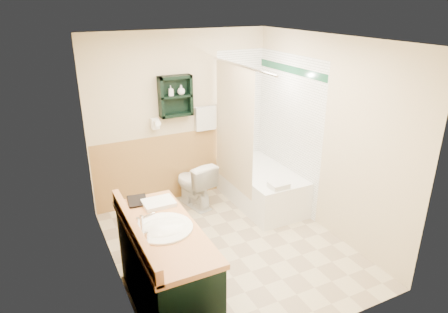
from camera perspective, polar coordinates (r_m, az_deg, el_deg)
floor at (r=4.90m, az=0.80°, el=-12.75°), size 3.00×3.00×0.00m
back_wall at (r=5.66m, az=-6.22°, el=5.45°), size 2.60×0.04×2.40m
left_wall at (r=3.95m, az=-16.41°, el=-2.65°), size 0.04×3.00×2.40m
right_wall at (r=5.04m, az=14.36°, el=2.86°), size 0.04×3.00×2.40m
ceiling at (r=4.05m, az=0.99°, el=16.74°), size 2.60×3.00×0.04m
wainscot_left at (r=4.28m, az=-14.95°, el=-11.15°), size 2.98×2.98×1.00m
wainscot_back at (r=5.86m, az=-5.82°, el=-1.23°), size 2.58×2.58×1.00m
mirror_frame at (r=3.34m, az=-14.30°, el=-1.33°), size 1.30×1.30×1.00m
mirror_glass at (r=3.34m, az=-14.21°, el=-1.32°), size 1.20×1.20×0.90m
tile_right at (r=5.62m, az=9.01°, el=3.60°), size 1.50×1.50×2.10m
tile_back at (r=6.07m, az=3.11°, el=5.20°), size 0.95×0.95×2.10m
tile_accent at (r=5.42m, az=9.46°, el=12.16°), size 1.50×1.50×0.10m
wall_shelf at (r=5.43m, az=-6.93°, el=8.55°), size 0.45×0.15×0.55m
hair_dryer at (r=5.45m, az=-9.83°, el=4.64°), size 0.10×0.24×0.18m
towel_bar at (r=5.68m, az=-2.70°, el=7.19°), size 0.40×0.06×0.40m
curtain_rod at (r=5.01m, az=2.44°, el=12.83°), size 0.03×1.60×0.03m
shower_curtain at (r=5.35m, az=1.39°, el=4.08°), size 1.05×1.05×1.70m
vanity at (r=3.84m, az=-8.27°, el=-15.85°), size 0.59×1.41×0.89m
bathtub at (r=5.80m, az=5.14°, el=-4.05°), size 0.77×1.50×0.52m
toilet at (r=5.65m, az=-4.28°, el=-3.93°), size 0.52×0.75×0.67m
counter_towel at (r=3.96m, az=-9.31°, el=-6.55°), size 0.30×0.24×0.04m
vanity_book at (r=4.00m, az=-13.73°, el=-4.96°), size 0.19×0.05×0.25m
tub_towel at (r=5.14m, az=7.80°, el=-4.10°), size 0.24×0.20×0.07m
soap_bottle_a at (r=5.39m, az=-7.60°, el=8.93°), size 0.07×0.14×0.06m
soap_bottle_b at (r=5.44m, az=-6.14°, el=9.31°), size 0.12×0.15×0.10m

